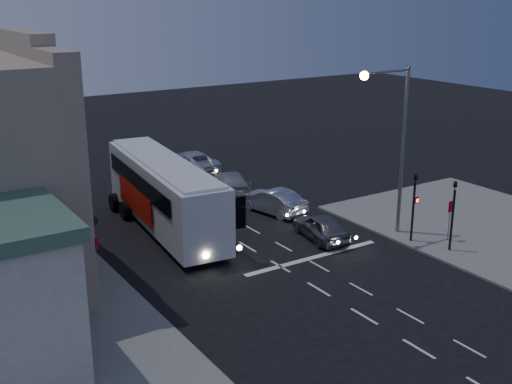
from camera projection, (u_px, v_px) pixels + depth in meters
ground at (305, 281)px, 29.43m from camera, size 120.00×120.00×0.00m
road_markings at (286, 252)px, 32.75m from camera, size 8.00×30.55×0.01m
tour_bus at (164, 192)px, 35.51m from camera, size 4.00×13.11×3.96m
car_suv at (321, 227)px, 34.30m from camera, size 2.34×4.34×1.40m
car_sedan_a at (272, 201)px, 38.46m from camera, size 2.46×4.74×1.49m
car_sedan_b at (230, 183)px, 42.17m from camera, size 3.61×5.49×1.48m
car_sedan_c at (190, 162)px, 47.34m from camera, size 2.66×5.71×1.58m
traffic_signal_main at (414, 199)px, 33.28m from camera, size 0.25×0.35×4.10m
traffic_signal_side at (453, 207)px, 32.06m from camera, size 0.18×0.15×4.10m
regulatory_sign at (450, 214)px, 33.59m from camera, size 0.45×0.12×2.20m
streetlight at (395, 133)px, 33.31m from camera, size 3.32×0.44×9.00m
street_tree at (28, 146)px, 35.91m from camera, size 4.00×4.00×6.20m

